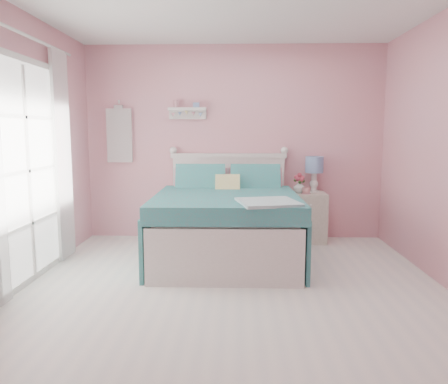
# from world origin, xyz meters

# --- Properties ---
(floor) EXTENTS (4.50, 4.50, 0.00)m
(floor) POSITION_xyz_m (0.00, 0.00, 0.00)
(floor) COLOR white
(floor) RESTS_ON ground
(room_shell) EXTENTS (4.50, 4.50, 4.50)m
(room_shell) POSITION_xyz_m (0.00, 0.00, 1.58)
(room_shell) COLOR pink
(room_shell) RESTS_ON floor
(bed) EXTENTS (1.60, 2.01, 1.16)m
(bed) POSITION_xyz_m (-0.08, 1.24, 0.40)
(bed) COLOR silver
(bed) RESTS_ON floor
(nightstand) EXTENTS (0.45, 0.45, 0.66)m
(nightstand) POSITION_xyz_m (0.98, 2.01, 0.33)
(nightstand) COLOR beige
(nightstand) RESTS_ON floor
(table_lamp) EXTENTS (0.24, 0.24, 0.47)m
(table_lamp) POSITION_xyz_m (1.06, 2.10, 0.98)
(table_lamp) COLOR white
(table_lamp) RESTS_ON nightstand
(vase) EXTENTS (0.19, 0.19, 0.16)m
(vase) POSITION_xyz_m (0.86, 2.01, 0.74)
(vase) COLOR silver
(vase) RESTS_ON nightstand
(teacup) EXTENTS (0.13, 0.13, 0.08)m
(teacup) POSITION_xyz_m (0.93, 1.90, 0.70)
(teacup) COLOR #D89192
(teacup) RESTS_ON nightstand
(roses) EXTENTS (0.14, 0.11, 0.12)m
(roses) POSITION_xyz_m (0.86, 2.00, 0.85)
(roses) COLOR #C34258
(roses) RESTS_ON vase
(wall_shelf) EXTENTS (0.50, 0.15, 0.25)m
(wall_shelf) POSITION_xyz_m (-0.63, 2.19, 1.73)
(wall_shelf) COLOR silver
(wall_shelf) RESTS_ON room_shell
(hanging_dress) EXTENTS (0.34, 0.03, 0.72)m
(hanging_dress) POSITION_xyz_m (-1.55, 2.18, 1.40)
(hanging_dress) COLOR white
(hanging_dress) RESTS_ON room_shell
(french_door) EXTENTS (0.04, 1.32, 2.16)m
(french_door) POSITION_xyz_m (-1.97, 0.40, 1.07)
(french_door) COLOR silver
(french_door) RESTS_ON floor
(curtain_far) EXTENTS (0.04, 0.40, 2.32)m
(curtain_far) POSITION_xyz_m (-1.92, 1.14, 1.18)
(curtain_far) COLOR white
(curtain_far) RESTS_ON floor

